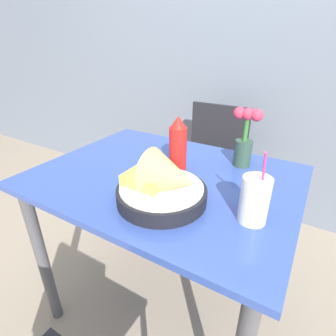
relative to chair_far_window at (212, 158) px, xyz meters
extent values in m
plane|color=gray|center=(0.10, -0.78, -0.52)|extent=(12.00, 12.00, 0.00)
cube|color=slate|center=(0.10, 0.36, 0.78)|extent=(7.00, 0.06, 2.60)
cube|color=#334C9E|center=(0.10, -0.78, 0.24)|extent=(1.01, 0.77, 0.02)
cylinder|color=#4C4C51|center=(-0.35, -1.10, -0.15)|extent=(0.05, 0.05, 0.75)
cylinder|color=#4C4C51|center=(-0.35, -0.45, -0.15)|extent=(0.05, 0.05, 0.75)
cylinder|color=#4C4C51|center=(0.54, -0.45, -0.15)|extent=(0.05, 0.05, 0.75)
cylinder|color=black|center=(-0.18, -0.27, -0.30)|extent=(0.03, 0.03, 0.45)
cylinder|color=black|center=(0.18, -0.27, -0.30)|extent=(0.03, 0.03, 0.45)
cylinder|color=black|center=(-0.18, 0.09, -0.30)|extent=(0.03, 0.03, 0.45)
cylinder|color=black|center=(0.18, 0.09, -0.30)|extent=(0.03, 0.03, 0.45)
cube|color=black|center=(0.00, -0.09, -0.07)|extent=(0.40, 0.40, 0.02)
cube|color=black|center=(0.00, 0.09, 0.14)|extent=(0.40, 0.03, 0.40)
cylinder|color=black|center=(0.19, -0.95, 0.27)|extent=(0.29, 0.29, 0.05)
cylinder|color=white|center=(0.19, -0.95, 0.30)|extent=(0.27, 0.27, 0.01)
cone|color=tan|center=(0.23, -0.95, 0.35)|extent=(0.16, 0.16, 0.16)
cube|color=#E5C14C|center=(0.14, -0.96, 0.32)|extent=(0.13, 0.11, 0.04)
cylinder|color=red|center=(0.13, -0.73, 0.34)|extent=(0.07, 0.07, 0.18)
cone|color=red|center=(0.13, -0.73, 0.45)|extent=(0.06, 0.06, 0.05)
cylinder|color=silver|center=(0.47, -0.90, 0.32)|extent=(0.08, 0.08, 0.14)
cylinder|color=black|center=(0.47, -0.90, 0.31)|extent=(0.08, 0.08, 0.12)
cylinder|color=#EA3884|center=(0.48, -0.90, 0.38)|extent=(0.01, 0.07, 0.19)
cylinder|color=#2D4738|center=(0.33, -0.54, 0.30)|extent=(0.07, 0.07, 0.11)
cylinder|color=#33722D|center=(0.33, -0.54, 0.41)|extent=(0.02, 0.02, 0.10)
sphere|color=#DB334C|center=(0.33, -0.54, 0.47)|extent=(0.05, 0.05, 0.05)
sphere|color=#DB334C|center=(0.30, -0.54, 0.47)|extent=(0.05, 0.05, 0.05)
sphere|color=#DB334C|center=(0.37, -0.54, 0.47)|extent=(0.05, 0.05, 0.05)
camera|label=1|loc=(0.58, -1.56, 0.73)|focal=28.00mm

